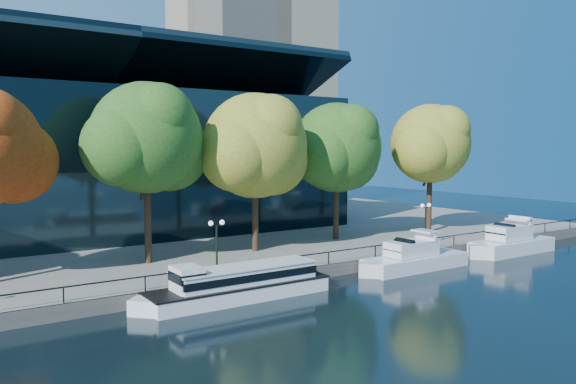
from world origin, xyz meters
TOP-DOWN VIEW (x-y plane):
  - ground at (0.00, 0.00)m, footprint 160.00×160.00m
  - promenade at (0.00, 36.38)m, footprint 90.00×67.08m
  - railing at (0.00, 3.25)m, footprint 88.20×0.08m
  - convention_building at (-4.00, 31.79)m, footprint 50.00×24.57m
  - office_tower at (28.00, 55.00)m, footprint 22.50×22.50m
  - tour_boat at (-4.44, 1.34)m, footprint 14.15×3.16m
  - cruiser_near at (12.17, 1.17)m, footprint 11.09×2.86m
  - cruiser_far at (25.32, 0.99)m, footprint 10.85×3.01m
  - tree_2 at (-6.49, 11.66)m, footprint 11.01×9.03m
  - tree_3 at (3.30, 11.36)m, footprint 11.61×9.52m
  - tree_4 at (13.33, 12.36)m, footprint 11.16×9.15m
  - tree_5 at (24.66, 10.31)m, footprint 10.67×8.75m
  - lamp_1 at (-4.23, 4.50)m, footprint 1.26×0.36m
  - lamp_2 at (17.44, 4.50)m, footprint 1.26×0.36m

SIDE VIEW (x-z plane):
  - ground at x=0.00m, z-range 0.00..0.00m
  - promenade at x=0.00m, z-range 0.00..1.00m
  - cruiser_near at x=12.17m, z-range -0.61..2.60m
  - cruiser_far at x=25.32m, z-range -0.65..2.90m
  - tour_boat at x=-4.44m, z-range -0.20..2.48m
  - railing at x=0.00m, z-range 1.44..2.43m
  - lamp_1 at x=-4.23m, z-range 1.97..6.00m
  - lamp_2 at x=17.44m, z-range 1.97..6.00m
  - convention_building at x=-4.00m, z-range -2.21..19.22m
  - tree_4 at x=13.33m, z-range 3.17..16.84m
  - tree_3 at x=3.30m, z-range 3.16..17.18m
  - tree_5 at x=24.66m, z-range 3.49..17.38m
  - tree_2 at x=-6.49m, z-range 3.59..17.98m
  - office_tower at x=28.00m, z-range 0.07..65.97m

